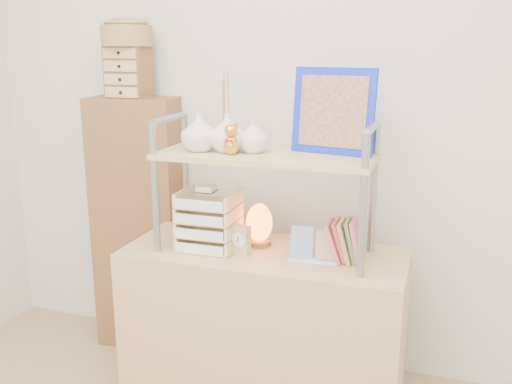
% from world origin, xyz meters
% --- Properties ---
extents(room_shell, '(3.42, 3.41, 2.61)m').
position_xyz_m(room_shell, '(0.00, 0.39, 1.69)').
color(room_shell, silver).
rests_on(room_shell, ground).
extents(desk, '(1.20, 0.50, 0.75)m').
position_xyz_m(desk, '(0.00, 1.20, 0.38)').
color(desk, tan).
rests_on(desk, ground).
extents(cabinet, '(0.47, 0.29, 1.35)m').
position_xyz_m(cabinet, '(-0.82, 1.57, 0.68)').
color(cabinet, brown).
rests_on(cabinet, ground).
extents(hutch, '(0.90, 0.34, 0.77)m').
position_xyz_m(hutch, '(-0.03, 1.21, 1.19)').
color(hutch, gray).
rests_on(hutch, desk).
extents(letter_tray, '(0.23, 0.22, 0.28)m').
position_xyz_m(letter_tray, '(-0.24, 1.15, 0.86)').
color(letter_tray, '#D3B57E').
rests_on(letter_tray, desk).
extents(salt_lamp, '(0.12, 0.12, 0.19)m').
position_xyz_m(salt_lamp, '(-0.05, 1.27, 0.85)').
color(salt_lamp, brown).
rests_on(salt_lamp, desk).
extents(desk_clock, '(0.10, 0.06, 0.13)m').
position_xyz_m(desk_clock, '(-0.09, 1.13, 0.81)').
color(desk_clock, tan).
rests_on(desk_clock, desk).
extents(postcard_stand, '(0.20, 0.07, 0.14)m').
position_xyz_m(postcard_stand, '(0.22, 1.16, 0.79)').
color(postcard_stand, white).
rests_on(postcard_stand, desk).
extents(drawer_chest, '(0.20, 0.16, 0.25)m').
position_xyz_m(drawer_chest, '(-0.82, 1.55, 1.48)').
color(drawer_chest, brown).
rests_on(drawer_chest, cabinet).
extents(woven_basket, '(0.25, 0.25, 0.10)m').
position_xyz_m(woven_basket, '(-0.82, 1.55, 1.65)').
color(woven_basket, '#916642').
rests_on(woven_basket, drawer_chest).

